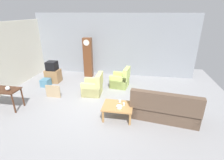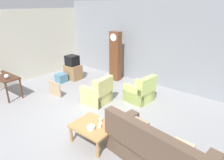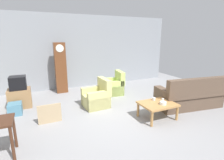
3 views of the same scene
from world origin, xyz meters
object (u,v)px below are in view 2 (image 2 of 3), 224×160
Objects in this scene: coffee_table_wood at (93,128)px; bowl_white_stacked at (91,128)px; couch_floral at (155,152)px; armchair_olive_far at (140,93)px; console_table_dark at (4,79)px; tv_crt at (72,60)px; grandfather_clock at (115,56)px; cup_blue_rimmed at (101,120)px; armchair_olive_near at (98,94)px; glass_dome_cloche at (7,76)px; cup_white_porcelain at (100,126)px; tv_stand_cabinet at (73,72)px; wine_glass_mid at (0,70)px; storage_box_blue at (61,78)px; framed_picture_leaning at (55,89)px.

coffee_table_wood is 5.26× the size of bowl_white_stacked.
armchair_olive_far is (-1.69, 2.27, -0.05)m from couch_floral.
console_table_dark is (-5.61, -0.30, 0.29)m from couch_floral.
coffee_table_wood is at bearing -34.91° from tv_crt.
grandfather_clock is 22.86× the size of cup_blue_rimmed.
armchair_olive_far reaches higher than bowl_white_stacked.
cup_blue_rimmed is at bearing -45.33° from armchair_olive_near.
glass_dome_cloche is (-2.54, -1.66, 0.52)m from armchair_olive_near.
cup_white_porcelain is at bearing 5.79° from coffee_table_wood.
console_table_dark is at bearing -146.75° from armchair_olive_far.
armchair_olive_far is 0.45× the size of grandfather_clock.
armchair_olive_far is 1.92× the size of tv_crt.
glass_dome_cloche reaches higher than tv_stand_cabinet.
bowl_white_stacked is (0.07, -0.14, 0.11)m from coffee_table_wood.
cup_white_porcelain is 0.53× the size of wine_glass_mid.
coffee_table_wood is (1.25, -1.52, 0.08)m from armchair_olive_near.
grandfather_clock is at bearing 149.98° from armchair_olive_far.
couch_floral is 12.06× the size of bowl_white_stacked.
wine_glass_mid reaches higher than storage_box_blue.
couch_floral is at bearing -10.08° from framed_picture_leaning.
glass_dome_cloche is at bearing -132.19° from framed_picture_leaning.
tv_stand_cabinet is 4.27m from cup_blue_rimmed.
couch_floral reaches higher than cup_blue_rimmed.
framed_picture_leaning is 1.43× the size of storage_box_blue.
cup_blue_rimmed is at bearing -57.65° from grandfather_clock.
bowl_white_stacked is (4.20, -0.05, -0.15)m from console_table_dark.
console_table_dark is at bearing -102.59° from storage_box_blue.
glass_dome_cloche is at bearing -7.86° from console_table_dark.
framed_picture_leaning is at bearing 47.81° from glass_dome_cloche.
tv_stand_cabinet reaches higher than bowl_white_stacked.
console_table_dark is 2.17× the size of framed_picture_leaning.
console_table_dark is at bearing -175.76° from cup_blue_rimmed.
bowl_white_stacked is at bearing -127.55° from cup_white_porcelain.
couch_floral is 2.39× the size of armchair_olive_near.
cup_blue_rimmed reaches higher than framed_picture_leaning.
wine_glass_mid is (-2.38, -3.61, -0.15)m from grandfather_clock.
tv_stand_cabinet is 4.50m from cup_white_porcelain.
glass_dome_cloche is (0.35, -0.05, 0.18)m from console_table_dark.
console_table_dark is at bearing 179.29° from bowl_white_stacked.
coffee_table_wood is 0.74× the size of console_table_dark.
tv_crt is at bearing 78.08° from storage_box_blue.
glass_dome_cloche is 0.80× the size of wine_glass_mid.
armchair_olive_near reaches higher than storage_box_blue.
wine_glass_mid is at bearing -153.85° from armchair_olive_near.
cup_white_porcelain is 0.25m from cup_blue_rimmed.
console_table_dark is (-4.14, -0.09, 0.25)m from coffee_table_wood.
couch_floral reaches higher than tv_crt.
couch_floral is 5.63m from console_table_dark.
framed_picture_leaning is 1.33m from storage_box_blue.
armchair_olive_near reaches higher than coffee_table_wood.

